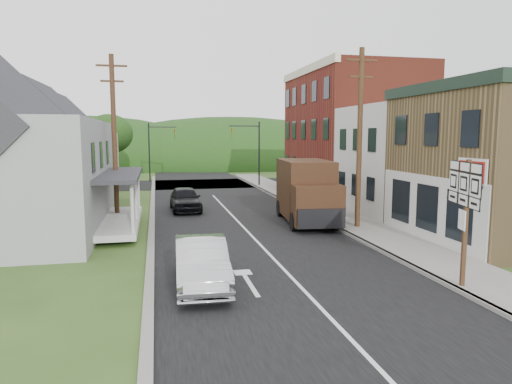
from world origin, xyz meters
TOP-DOWN VIEW (x-y plane):
  - ground at (0.00, 0.00)m, footprint 120.00×120.00m
  - road at (0.00, 10.00)m, footprint 9.00×90.00m
  - cross_road at (0.00, 27.00)m, footprint 60.00×9.00m
  - sidewalk_right at (5.90, 8.00)m, footprint 2.80×55.00m
  - curb_right at (4.55, 8.00)m, footprint 0.20×55.00m
  - curb_left at (-4.65, 8.00)m, footprint 0.30×55.00m
  - storefront_tan at (11.30, 0.00)m, footprint 8.00×8.00m
  - storefront_white at (11.30, 7.50)m, footprint 8.00×7.00m
  - storefront_red at (11.30, 17.00)m, footprint 8.00×12.00m
  - house_blue at (-11.00, 17.00)m, footprint 7.14×8.16m
  - house_cream at (-11.50, 26.00)m, footprint 7.14×8.16m
  - utility_pole_right at (5.60, 3.50)m, footprint 1.60×0.26m
  - utility_pole_left at (-6.50, 8.00)m, footprint 1.60×0.26m
  - traffic_signal_right at (4.30, 23.50)m, footprint 2.87×0.20m
  - traffic_signal_left at (-4.30, 30.50)m, footprint 2.87×0.20m
  - tree_left_d at (-9.00, 32.00)m, footprint 4.80×4.80m
  - forested_ridge at (0.00, 55.00)m, footprint 90.00×30.00m
  - silver_sedan at (-3.02, -3.68)m, footprint 1.74×4.59m
  - dark_sedan at (-2.60, 11.03)m, footprint 1.92×4.49m
  - delivery_van at (3.62, 5.65)m, footprint 3.05×6.29m
  - route_sign_cluster at (4.75, -5.76)m, footprint 0.63×2.17m
  - warning_sign at (4.78, 5.27)m, footprint 0.12×0.64m

SIDE VIEW (x-z plane):
  - ground at x=0.00m, z-range 0.00..0.00m
  - road at x=0.00m, z-range -0.01..0.01m
  - cross_road at x=0.00m, z-range -0.01..0.01m
  - forested_ridge at x=0.00m, z-range -8.00..8.00m
  - curb_left at x=-4.65m, z-range 0.00..0.12m
  - sidewalk_right at x=5.90m, z-range 0.00..0.15m
  - curb_right at x=4.55m, z-range 0.00..0.15m
  - silver_sedan at x=-3.02m, z-range 0.00..1.49m
  - dark_sedan at x=-2.60m, z-range 0.00..1.51m
  - warning_sign at x=4.78m, z-range 0.47..2.78m
  - delivery_van at x=3.62m, z-range 0.02..3.42m
  - route_sign_cluster at x=4.75m, z-range 0.73..4.61m
  - storefront_white at x=11.30m, z-range 0.00..6.50m
  - storefront_tan at x=11.30m, z-range 0.00..7.00m
  - house_blue at x=-11.00m, z-range 0.05..7.33m
  - house_cream at x=-11.50m, z-range 0.05..7.33m
  - traffic_signal_right at x=4.30m, z-range 0.76..6.76m
  - traffic_signal_left at x=-4.30m, z-range 0.76..6.76m
  - utility_pole_right at x=5.60m, z-range 0.16..9.16m
  - utility_pole_left at x=-6.50m, z-range 0.16..9.16m
  - tree_left_d at x=-9.00m, z-range 1.41..8.35m
  - storefront_red at x=11.30m, z-range 0.00..10.00m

